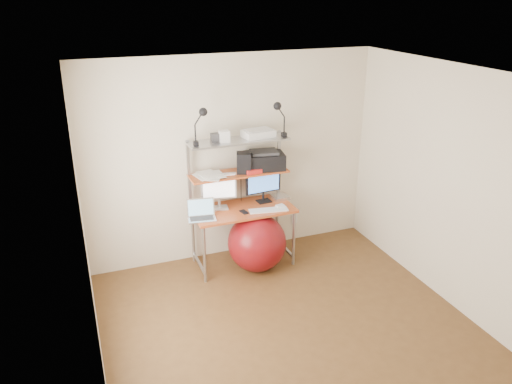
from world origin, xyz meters
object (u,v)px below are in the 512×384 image
(monitor_silver, at_px, (219,189))
(exercise_ball, at_px, (257,243))
(monitor_black, at_px, (263,184))
(printer, at_px, (264,160))
(laptop, at_px, (201,214))

(monitor_silver, relative_size, exercise_ball, 0.66)
(monitor_silver, height_order, monitor_black, monitor_silver)
(monitor_silver, xyz_separation_m, monitor_black, (0.56, 0.00, -0.02))
(exercise_ball, bearing_deg, printer, 56.81)
(monitor_black, height_order, exercise_ball, monitor_black)
(monitor_black, xyz_separation_m, exercise_ball, (-0.20, -0.30, -0.62))
(monitor_silver, relative_size, monitor_black, 1.01)
(monitor_silver, height_order, exercise_ball, monitor_silver)
(monitor_silver, bearing_deg, exercise_ball, -30.06)
(monitor_silver, xyz_separation_m, printer, (0.59, 0.04, 0.27))
(monitor_black, bearing_deg, laptop, -171.67)
(printer, bearing_deg, exercise_ball, -113.90)
(laptop, bearing_deg, monitor_black, 22.44)
(monitor_silver, height_order, printer, printer)
(monitor_black, relative_size, laptop, 1.32)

